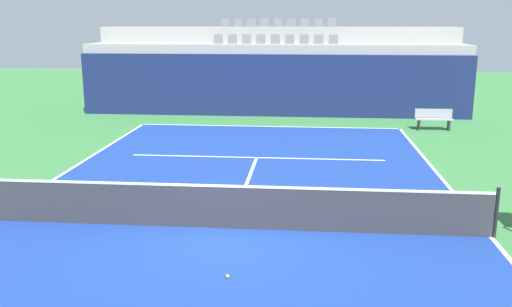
% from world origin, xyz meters
% --- Properties ---
extents(ground_plane, '(80.00, 80.00, 0.00)m').
position_xyz_m(ground_plane, '(0.00, 0.00, 0.00)').
color(ground_plane, '#387A3D').
extents(court_surface, '(11.00, 24.00, 0.01)m').
position_xyz_m(court_surface, '(0.00, 0.00, 0.01)').
color(court_surface, navy).
rests_on(court_surface, ground_plane).
extents(baseline_far, '(11.00, 0.10, 0.00)m').
position_xyz_m(baseline_far, '(0.00, 11.95, 0.01)').
color(baseline_far, white).
rests_on(baseline_far, court_surface).
extents(sideline_right, '(0.10, 24.00, 0.00)m').
position_xyz_m(sideline_right, '(5.45, 0.00, 0.01)').
color(sideline_right, white).
rests_on(sideline_right, court_surface).
extents(service_line_far, '(8.26, 0.10, 0.00)m').
position_xyz_m(service_line_far, '(0.00, 6.40, 0.01)').
color(service_line_far, white).
rests_on(service_line_far, court_surface).
extents(centre_service_line, '(0.10, 6.40, 0.00)m').
position_xyz_m(centre_service_line, '(0.00, 3.20, 0.01)').
color(centre_service_line, white).
rests_on(centre_service_line, court_surface).
extents(back_wall, '(18.13, 0.30, 2.87)m').
position_xyz_m(back_wall, '(0.00, 14.65, 1.43)').
color(back_wall, navy).
rests_on(back_wall, ground_plane).
extents(stands_tier_lower, '(18.13, 2.40, 3.30)m').
position_xyz_m(stands_tier_lower, '(0.00, 16.00, 1.65)').
color(stands_tier_lower, '#9E9E99').
rests_on(stands_tier_lower, ground_plane).
extents(stands_tier_upper, '(18.13, 2.40, 4.06)m').
position_xyz_m(stands_tier_upper, '(0.00, 18.40, 2.03)').
color(stands_tier_upper, '#9E9E99').
rests_on(stands_tier_upper, ground_plane).
extents(seating_row_lower, '(6.01, 0.44, 0.44)m').
position_xyz_m(seating_row_lower, '(-0.00, 16.10, 3.42)').
color(seating_row_lower, slate).
rests_on(seating_row_lower, stands_tier_lower).
extents(seating_row_upper, '(6.01, 0.44, 0.44)m').
position_xyz_m(seating_row_upper, '(-0.00, 18.50, 4.19)').
color(seating_row_upper, slate).
rests_on(seating_row_upper, stands_tier_upper).
extents(tennis_net, '(11.08, 0.08, 1.07)m').
position_xyz_m(tennis_net, '(0.00, 0.00, 0.51)').
color(tennis_net, black).
rests_on(tennis_net, court_surface).
extents(player_bench, '(1.50, 0.40, 0.85)m').
position_xyz_m(player_bench, '(6.79, 11.91, 0.51)').
color(player_bench, '#99999E').
rests_on(player_bench, ground_plane).
extents(tennis_ball_1, '(0.07, 0.07, 0.07)m').
position_xyz_m(tennis_ball_1, '(0.30, -2.36, 0.04)').
color(tennis_ball_1, '#CCE033').
rests_on(tennis_ball_1, court_surface).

